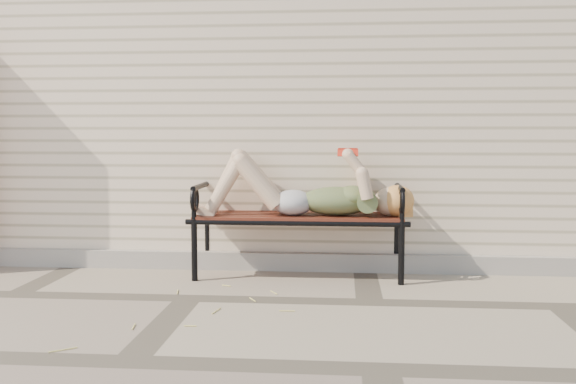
{
  "coord_description": "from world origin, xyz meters",
  "views": [
    {
      "loc": [
        1.06,
        -4.29,
        1.14
      ],
      "look_at": [
        0.65,
        0.55,
        0.7
      ],
      "focal_mm": 40.0,
      "sensor_mm": 36.0,
      "label": 1
    }
  ],
  "objects": [
    {
      "name": "foundation_strip",
      "position": [
        0.0,
        0.97,
        0.07
      ],
      "size": [
        8.0,
        0.1,
        0.15
      ],
      "primitive_type": "cube",
      "color": "gray",
      "rests_on": "ground"
    },
    {
      "name": "garden_bench",
      "position": [
        0.71,
        0.89,
        0.65
      ],
      "size": [
        1.8,
        0.72,
        1.17
      ],
      "color": "black",
      "rests_on": "ground"
    },
    {
      "name": "house_wall",
      "position": [
        0.0,
        3.0,
        1.5
      ],
      "size": [
        8.0,
        4.0,
        3.0
      ],
      "primitive_type": "cube",
      "color": "beige",
      "rests_on": "ground"
    },
    {
      "name": "ground",
      "position": [
        0.0,
        0.0,
        0.0
      ],
      "size": [
        80.0,
        80.0,
        0.0
      ],
      "primitive_type": "plane",
      "color": "gray",
      "rests_on": "ground"
    },
    {
      "name": "straw_scatter",
      "position": [
        -0.66,
        -0.48,
        0.01
      ],
      "size": [
        2.86,
        1.65,
        0.01
      ],
      "color": "#DFD66D",
      "rests_on": "ground"
    },
    {
      "name": "reading_woman",
      "position": [
        0.73,
        0.74,
        0.69
      ],
      "size": [
        1.7,
        0.39,
        0.54
      ],
      "color": "#0A4049",
      "rests_on": "ground"
    }
  ]
}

